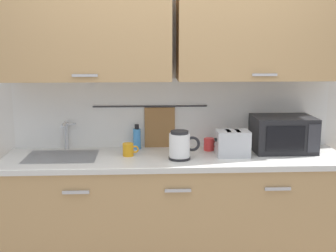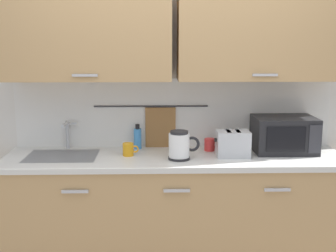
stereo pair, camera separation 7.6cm
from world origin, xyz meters
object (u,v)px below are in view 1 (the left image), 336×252
mug_near_sink (128,150)px  toaster (233,143)px  microwave (283,134)px  electric_kettle (180,145)px  dish_soap_bottle (137,138)px  mug_by_kettle (209,144)px

mug_near_sink → toaster: 0.77m
microwave → electric_kettle: size_ratio=2.03×
electric_kettle → dish_soap_bottle: electric_kettle is taller
toaster → mug_by_kettle: 0.23m
electric_kettle → mug_near_sink: bearing=164.1°
dish_soap_bottle → mug_by_kettle: (0.56, -0.08, -0.04)m
mug_near_sink → mug_by_kettle: size_ratio=1.00×
electric_kettle → dish_soap_bottle: (-0.32, 0.32, -0.01)m
microwave → mug_by_kettle: (-0.56, 0.04, -0.09)m
toaster → mug_by_kettle: size_ratio=2.13×
electric_kettle → mug_near_sink: (-0.37, 0.11, -0.05)m
mug_near_sink → dish_soap_bottle: bearing=74.6°
dish_soap_bottle → mug_by_kettle: bearing=-7.7°
electric_kettle → dish_soap_bottle: bearing=134.7°
microwave → toaster: size_ratio=1.80×
toaster → microwave: bearing=17.0°
toaster → electric_kettle: bearing=-169.5°
electric_kettle → dish_soap_bottle: size_ratio=1.16×
mug_by_kettle → electric_kettle: bearing=-135.4°
electric_kettle → mug_near_sink: size_ratio=1.89×
mug_by_kettle → dish_soap_bottle: bearing=172.3°
electric_kettle → mug_by_kettle: electric_kettle is taller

